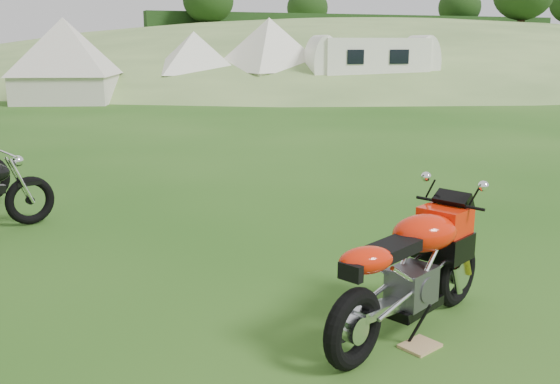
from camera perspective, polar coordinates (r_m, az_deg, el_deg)
name	(u,v)px	position (r m, az deg, el deg)	size (l,w,h in m)	color
ground	(293,286)	(5.88, 1.18, -8.57)	(120.00, 120.00, 0.00)	#1B4D10
hillside	(370,70)	(52.10, 8.23, 11.02)	(80.00, 64.00, 8.00)	#5A8041
hedgerow	(370,70)	(52.10, 8.23, 11.02)	(36.00, 1.20, 8.60)	black
sport_motorcycle	(411,262)	(4.88, 11.93, -6.30)	(1.94, 0.49, 1.17)	red
plywood_board	(420,346)	(4.90, 12.68, -13.55)	(0.27, 0.22, 0.02)	tan
tent_left	(66,63)	(24.89, -18.98, 11.10)	(3.34, 3.34, 2.89)	beige
tent_mid	(195,64)	(26.94, -7.81, 11.55)	(3.04, 3.04, 2.63)	white
tent_right	(269,60)	(26.67, -0.98, 12.00)	(3.40, 3.40, 2.95)	white
caravan	(371,67)	(25.92, 8.31, 11.22)	(5.15, 2.30, 2.41)	white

